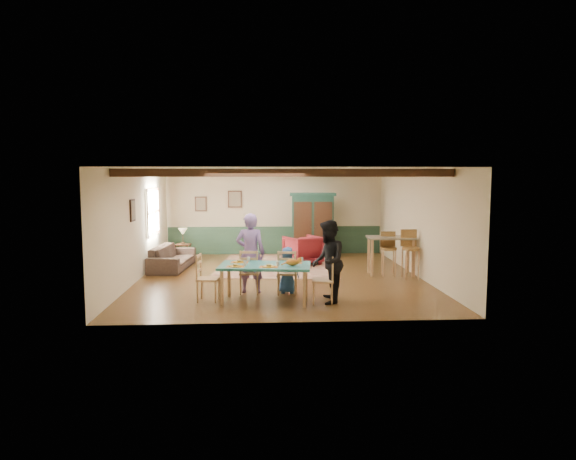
{
  "coord_description": "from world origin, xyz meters",
  "views": [
    {
      "loc": [
        -0.55,
        -12.72,
        2.54
      ],
      "look_at": [
        0.22,
        0.5,
        1.15
      ],
      "focal_mm": 32.0,
      "sensor_mm": 36.0,
      "label": 1
    }
  ],
  "objects": [
    {
      "name": "wainscot_back",
      "position": [
        0.0,
        3.98,
        0.45
      ],
      "size": [
        6.95,
        0.03,
        0.9
      ],
      "primitive_type": "cube",
      "color": "#213E2C",
      "rests_on": "floor"
    },
    {
      "name": "window_left",
      "position": [
        -3.47,
        1.7,
        1.55
      ],
      "size": [
        0.06,
        1.6,
        1.3
      ],
      "primitive_type": null,
      "color": "white",
      "rests_on": "wall_left"
    },
    {
      "name": "picture_back_a",
      "position": [
        -1.3,
        3.97,
        1.8
      ],
      "size": [
        0.45,
        0.04,
        0.55
      ],
      "primitive_type": null,
      "color": "gray",
      "rests_on": "wall_back"
    },
    {
      "name": "wall_right",
      "position": [
        3.5,
        0.0,
        1.35
      ],
      "size": [
        0.02,
        8.0,
        2.7
      ],
      "primitive_type": "cube",
      "color": "beige",
      "rests_on": "floor"
    },
    {
      "name": "dining_chair_end_left",
      "position": [
        -1.57,
        -2.36,
        0.48
      ],
      "size": [
        0.49,
        0.48,
        0.96
      ],
      "primitive_type": null,
      "rotation": [
        0.0,
        0.0,
        1.45
      ],
      "color": "tan",
      "rests_on": "floor"
    },
    {
      "name": "wall_left",
      "position": [
        -3.5,
        0.0,
        1.35
      ],
      "size": [
        0.02,
        8.0,
        2.7
      ],
      "primitive_type": "cube",
      "color": "beige",
      "rests_on": "floor"
    },
    {
      "name": "place_setting_near_left",
      "position": [
        -1.0,
        -2.69,
        0.82
      ],
      "size": [
        0.44,
        0.35,
        0.11
      ],
      "primitive_type": null,
      "rotation": [
        0.0,
        0.0,
        -0.12
      ],
      "color": "orange",
      "rests_on": "dining_table"
    },
    {
      "name": "wall_back",
      "position": [
        0.0,
        4.0,
        1.35
      ],
      "size": [
        7.0,
        0.02,
        2.7
      ],
      "primitive_type": "cube",
      "color": "beige",
      "rests_on": "floor"
    },
    {
      "name": "picture_left_wall",
      "position": [
        -3.47,
        -0.6,
        1.75
      ],
      "size": [
        0.04,
        0.42,
        0.52
      ],
      "primitive_type": null,
      "color": "gray",
      "rests_on": "wall_left"
    },
    {
      "name": "place_setting_near_center",
      "position": [
        -0.35,
        -2.76,
        0.82
      ],
      "size": [
        0.44,
        0.35,
        0.11
      ],
      "primitive_type": null,
      "rotation": [
        0.0,
        0.0,
        -0.12
      ],
      "color": "orange",
      "rests_on": "dining_table"
    },
    {
      "name": "end_table",
      "position": [
        -2.8,
        2.64,
        0.26
      ],
      "size": [
        0.47,
        0.47,
        0.52
      ],
      "primitive_type": null,
      "rotation": [
        0.0,
        0.0,
        -0.12
      ],
      "color": "black",
      "rests_on": "floor"
    },
    {
      "name": "sofa",
      "position": [
        -2.92,
        1.4,
        0.32
      ],
      "size": [
        1.05,
        2.25,
        0.64
      ],
      "primitive_type": "imported",
      "rotation": [
        0.0,
        0.0,
        1.48
      ],
      "color": "#382923",
      "rests_on": "floor"
    },
    {
      "name": "ceiling_beam_back",
      "position": [
        0.0,
        3.0,
        2.61
      ],
      "size": [
        6.95,
        0.16,
        0.16
      ],
      "primitive_type": "cube",
      "color": "black",
      "rests_on": "ceiling"
    },
    {
      "name": "counter_table",
      "position": [
        2.85,
        0.17,
        0.5
      ],
      "size": [
        1.24,
        0.77,
        1.0
      ],
      "primitive_type": null,
      "rotation": [
        0.0,
        0.0,
        -0.06
      ],
      "color": "#9E967B",
      "rests_on": "floor"
    },
    {
      "name": "dining_chair_far_right",
      "position": [
        0.07,
        -1.82,
        0.48
      ],
      "size": [
        0.48,
        0.49,
        0.96
      ],
      "primitive_type": null,
      "rotation": [
        0.0,
        0.0,
        3.02
      ],
      "color": "tan",
      "rests_on": "floor"
    },
    {
      "name": "ceiling",
      "position": [
        0.0,
        0.0,
        2.7
      ],
      "size": [
        7.0,
        8.0,
        0.02
      ],
      "primitive_type": "cube",
      "color": "white",
      "rests_on": "wall_back"
    },
    {
      "name": "bar_stool_right",
      "position": [
        3.23,
        -0.31,
        0.61
      ],
      "size": [
        0.43,
        0.47,
        1.21
      ],
      "primitive_type": null,
      "rotation": [
        0.0,
        0.0,
        0.0
      ],
      "color": "#9E743D",
      "rests_on": "floor"
    },
    {
      "name": "dining_chair_far_left",
      "position": [
        -0.73,
        -1.73,
        0.48
      ],
      "size": [
        0.48,
        0.49,
        0.96
      ],
      "primitive_type": null,
      "rotation": [
        0.0,
        0.0,
        3.02
      ],
      "color": "tan",
      "rests_on": "floor"
    },
    {
      "name": "dining_table",
      "position": [
        -0.42,
        -2.5,
        0.38
      ],
      "size": [
        1.93,
        1.22,
        0.76
      ],
      "primitive_type": null,
      "rotation": [
        0.0,
        0.0,
        -0.12
      ],
      "color": "#206766",
      "rests_on": "floor"
    },
    {
      "name": "table_lamp",
      "position": [
        -2.8,
        2.64,
        0.76
      ],
      "size": [
        0.29,
        0.29,
        0.48
      ],
      "primitive_type": null,
      "rotation": [
        0.0,
        0.0,
        -0.11
      ],
      "color": "#D1BD87",
      "rests_on": "end_table"
    },
    {
      "name": "person_woman",
      "position": [
        0.84,
        -2.65,
        0.84
      ],
      "size": [
        0.72,
        0.88,
        1.67
      ],
      "primitive_type": "imported",
      "rotation": [
        0.0,
        0.0,
        -1.69
      ],
      "color": "black",
      "rests_on": "floor"
    },
    {
      "name": "cat",
      "position": [
        0.12,
        -2.67,
        0.85
      ],
      "size": [
        0.38,
        0.18,
        0.18
      ],
      "primitive_type": null,
      "rotation": [
        0.0,
        0.0,
        -0.12
      ],
      "color": "orange",
      "rests_on": "dining_table"
    },
    {
      "name": "place_setting_far_right",
      "position": [
        0.17,
        -2.31,
        0.82
      ],
      "size": [
        0.44,
        0.35,
        0.11
      ],
      "primitive_type": null,
      "rotation": [
        0.0,
        0.0,
        -0.12
      ],
      "color": "orange",
      "rests_on": "dining_table"
    },
    {
      "name": "dining_chair_end_right",
      "position": [
        0.74,
        -2.64,
        0.48
      ],
      "size": [
        0.49,
        0.48,
        0.96
      ],
      "primitive_type": null,
      "rotation": [
        0.0,
        0.0,
        -1.69
      ],
      "color": "tan",
      "rests_on": "floor"
    },
    {
      "name": "place_setting_far_left",
      "position": [
        -0.94,
        -2.18,
        0.82
      ],
      "size": [
        0.44,
        0.35,
        0.11
      ],
      "primitive_type": null,
      "rotation": [
        0.0,
        0.0,
        -0.12
      ],
      "color": "orange",
      "rests_on": "dining_table"
    },
    {
      "name": "armchair",
      "position": [
        0.73,
        1.9,
        0.42
      ],
      "size": [
        1.21,
        1.22,
        0.84
      ],
      "primitive_type": "imported",
      "rotation": [
        0.0,
        0.0,
        -2.68
      ],
      "color": "#55111A",
      "rests_on": "floor"
    },
    {
      "name": "floor",
      "position": [
        0.0,
        0.0,
        0.0
      ],
      "size": [
        8.0,
        8.0,
        0.0
      ],
      "primitive_type": "plane",
      "color": "#4C2F15",
      "rests_on": "ground"
    },
    {
      "name": "person_child",
      "position": [
        0.08,
        -1.74,
        0.51
      ],
      "size": [
        0.53,
        0.38,
        1.02
      ],
      "primitive_type": "imported",
      "rotation": [
        0.0,
        0.0,
        3.02
      ],
      "color": "#234D8D",
      "rests_on": "floor"
    },
    {
      "name": "bar_stool_left",
      "position": [
        2.78,
        0.07,
        0.56
      ],
      "size": [
        0.45,
        0.48,
        1.12
      ],
      "primitive_type": null,
      "rotation": [
        0.0,
        0.0,
        -0.12
      ],
      "color": "#9E743D",
      "rests_on": "floor"
    },
    {
      "name": "armoire",
      "position": [
        1.16,
        3.26,
        1.01
      ],
      "size": [
        1.47,
        0.66,
        2.02
      ],
      "primitive_type": "cube",
      "rotation": [
        0.0,
        0.0,
        -0.06
      ],
      "color": "#153529",
      "rests_on": "floor"
    },
    {
      "name": "ceiling_beam_mid",
      "position": [
        0.0,
        0.4,
        2.61
      ],
      "size": [
        6.95,
        0.16,
        0.16
      ],
      "primitive_type": "cube",
      "color": "black",
      "rests_on": "ceiling"
    },
    {
      "name": "picture_back_b",
      "position": [
        -2.4,
        3.97,
        1.65
      ],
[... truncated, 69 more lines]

